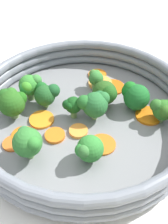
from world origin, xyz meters
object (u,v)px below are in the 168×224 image
at_px(carrot_slice_0, 100,83).
at_px(broccoli_floret_9, 89,149).
at_px(broccoli_floret_3, 11,101).
at_px(carrot_slice_7, 115,88).
at_px(carrot_slice_4, 107,93).
at_px(carrot_slice_5, 42,120).
at_px(carrot_slice_10, 97,75).
at_px(broccoli_floret_8, 96,78).
at_px(carrot_slice_8, 13,103).
at_px(broccoli_floret_6, 73,105).
at_px(broccoli_floret_4, 95,103).
at_px(carrot_slice_1, 102,144).
at_px(carrot_slice_2, 148,116).
at_px(carrot_slice_11, 23,135).
at_px(carrot_slice_3, 78,131).
at_px(broccoli_floret_10, 46,94).
at_px(broccoli_floret_5, 29,86).
at_px(carrot_slice_12, 13,143).
at_px(broccoli_floret_7, 106,93).
at_px(broccoli_floret_2, 28,141).
at_px(skillet, 84,121).
at_px(broccoli_floret_1, 163,109).
at_px(carrot_slice_9, 55,135).
at_px(broccoli_floret_0, 135,96).
at_px(carrot_slice_6, 93,104).

relative_size(carrot_slice_0, broccoli_floret_9, 1.05).
bearing_deg(broccoli_floret_3, carrot_slice_7, 146.05).
relative_size(carrot_slice_4, carrot_slice_5, 0.79).
relative_size(carrot_slice_10, broccoli_floret_8, 0.96).
relative_size(carrot_slice_8, broccoli_floret_6, 0.93).
bearing_deg(carrot_slice_0, broccoli_floret_4, 25.21).
distance_m(carrot_slice_1, broccoli_floret_8, 0.15).
relative_size(carrot_slice_2, carrot_slice_4, 1.36).
distance_m(carrot_slice_11, broccoli_floret_3, 0.06).
distance_m(carrot_slice_3, broccoli_floret_10, 0.09).
height_order(carrot_slice_0, broccoli_floret_5, broccoli_floret_5).
relative_size(carrot_slice_3, broccoli_floret_3, 0.59).
distance_m(carrot_slice_12, broccoli_floret_3, 0.07).
distance_m(carrot_slice_7, broccoli_floret_7, 0.06).
xyz_separation_m(carrot_slice_2, carrot_slice_5, (0.11, -0.15, 0.00)).
bearing_deg(carrot_slice_1, carrot_slice_8, -88.02).
xyz_separation_m(carrot_slice_4, carrot_slice_12, (0.19, -0.06, -0.00)).
bearing_deg(carrot_slice_4, broccoli_floret_2, -6.34).
bearing_deg(carrot_slice_0, carrot_slice_2, 74.48).
bearing_deg(carrot_slice_10, carrot_slice_8, -27.12).
height_order(carrot_slice_0, broccoli_floret_8, broccoli_floret_8).
bearing_deg(skillet, broccoli_floret_9, 38.38).
height_order(skillet, broccoli_floret_6, broccoli_floret_6).
relative_size(carrot_slice_4, broccoli_floret_2, 0.61).
relative_size(carrot_slice_12, broccoli_floret_6, 0.77).
bearing_deg(broccoli_floret_1, carrot_slice_2, -89.96).
xyz_separation_m(carrot_slice_7, broccoli_floret_6, (0.11, -0.02, 0.02)).
bearing_deg(carrot_slice_2, broccoli_floret_9, -14.98).
bearing_deg(broccoli_floret_5, carrot_slice_7, 135.23).
xyz_separation_m(carrot_slice_4, broccoli_floret_9, (0.15, 0.06, 0.02)).
xyz_separation_m(carrot_slice_7, broccoli_floret_5, (0.11, -0.11, 0.03)).
xyz_separation_m(carrot_slice_4, carrot_slice_7, (-0.02, 0.00, 0.00)).
height_order(carrot_slice_9, carrot_slice_12, carrot_slice_9).
bearing_deg(carrot_slice_9, broccoli_floret_0, 151.24).
bearing_deg(broccoli_floret_7, broccoli_floret_9, 19.31).
bearing_deg(broccoli_floret_6, broccoli_floret_4, 122.83).
relative_size(carrot_slice_12, broccoli_floret_4, 0.61).
distance_m(carrot_slice_0, carrot_slice_5, 0.15).
bearing_deg(carrot_slice_6, carrot_slice_0, -160.72).
distance_m(broccoli_floret_3, broccoli_floret_10, 0.06).
bearing_deg(carrot_slice_3, carrot_slice_10, -159.28).
bearing_deg(carrot_slice_5, carrot_slice_0, 168.17).
height_order(carrot_slice_3, broccoli_floret_3, broccoli_floret_3).
bearing_deg(broccoli_floret_0, broccoli_floret_2, -23.52).
distance_m(carrot_slice_12, broccoli_floret_5, 0.11).
bearing_deg(carrot_slice_8, broccoli_floret_2, 56.28).
relative_size(carrot_slice_3, broccoli_floret_2, 0.56).
relative_size(carrot_slice_3, broccoli_floret_8, 0.79).
bearing_deg(carrot_slice_4, broccoli_floret_5, -49.63).
relative_size(carrot_slice_1, carrot_slice_10, 1.14).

